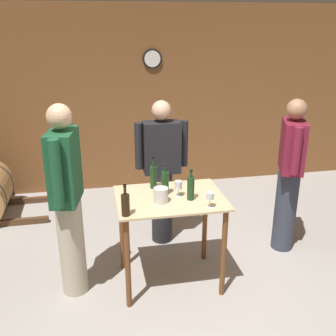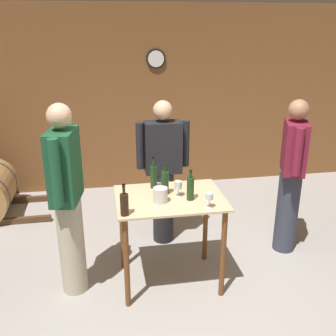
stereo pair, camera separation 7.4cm
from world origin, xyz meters
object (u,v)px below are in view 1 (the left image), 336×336
at_px(wine_bottle_center, 165,182).
at_px(person_visitor_with_scarf, 67,199).
at_px(wine_glass_near_center, 210,196).
at_px(ice_bucket, 161,195).
at_px(person_host, 290,173).
at_px(wine_bottle_right, 191,188).
at_px(wine_bottle_far_left, 125,204).
at_px(wine_bottle_left, 153,176).
at_px(person_visitor_bearded, 162,170).
at_px(wine_glass_near_left, 178,185).

xyz_separation_m(wine_bottle_center, person_visitor_with_scarf, (-0.89, -0.06, -0.07)).
relative_size(wine_bottle_center, wine_glass_near_center, 2.14).
bearing_deg(wine_bottle_center, ice_bucket, -112.58).
bearing_deg(person_host, wine_bottle_right, -159.66).
distance_m(wine_glass_near_center, person_host, 1.27).
bearing_deg(wine_bottle_far_left, person_host, 19.73).
xyz_separation_m(wine_bottle_left, ice_bucket, (0.01, -0.33, -0.05)).
bearing_deg(person_visitor_with_scarf, wine_bottle_right, -5.69).
xyz_separation_m(person_host, person_visitor_with_scarf, (-2.31, -0.34, 0.06)).
relative_size(wine_bottle_right, person_visitor_with_scarf, 0.16).
relative_size(wine_bottle_left, person_visitor_with_scarf, 0.17).
bearing_deg(wine_glass_near_center, person_visitor_bearded, 102.18).
bearing_deg(person_visitor_with_scarf, wine_bottle_far_left, -32.65).
bearing_deg(wine_bottle_right, wine_glass_near_center, -57.14).
bearing_deg(wine_glass_near_left, wine_bottle_left, 129.69).
relative_size(wine_bottle_far_left, person_visitor_bearded, 0.17).
height_order(wine_bottle_far_left, person_visitor_with_scarf, person_visitor_with_scarf).
bearing_deg(wine_bottle_right, wine_bottle_center, 141.15).
xyz_separation_m(wine_glass_near_left, person_visitor_with_scarf, (-1.00, 0.02, -0.06)).
height_order(wine_glass_near_center, ice_bucket, wine_glass_near_center).
bearing_deg(ice_bucket, wine_bottle_far_left, -148.89).
bearing_deg(wine_bottle_left, person_host, 4.53).
bearing_deg(ice_bucket, wine_bottle_left, 92.54).
height_order(wine_glass_near_left, person_host, person_host).
distance_m(wine_bottle_center, wine_glass_near_left, 0.13).
bearing_deg(wine_bottle_center, wine_glass_near_center, -47.33).
relative_size(wine_bottle_left, wine_glass_near_center, 2.22).
height_order(wine_glass_near_left, wine_glass_near_center, wine_glass_near_left).
distance_m(wine_bottle_center, person_host, 1.45).
height_order(ice_bucket, person_host, person_host).
relative_size(wine_bottle_far_left, ice_bucket, 2.05).
relative_size(wine_bottle_right, wine_glass_near_center, 2.08).
bearing_deg(wine_glass_near_center, wine_glass_near_left, 127.32).
height_order(wine_bottle_left, ice_bucket, wine_bottle_left).
xyz_separation_m(wine_glass_near_center, ice_bucket, (-0.40, 0.19, -0.04)).
relative_size(wine_glass_near_left, ice_bucket, 1.10).
distance_m(wine_bottle_far_left, person_host, 1.94).
bearing_deg(wine_glass_near_center, wine_bottle_left, 128.41).
distance_m(wine_bottle_far_left, person_visitor_bearded, 1.21).
relative_size(wine_glass_near_left, wine_glass_near_center, 1.06).
bearing_deg(wine_bottle_center, wine_bottle_left, 117.18).
distance_m(wine_bottle_left, person_visitor_bearded, 0.60).
bearing_deg(wine_bottle_far_left, wine_bottle_right, 18.50).
distance_m(ice_bucket, person_visitor_bearded, 0.91).
bearing_deg(wine_bottle_left, wine_bottle_far_left, -120.86).
bearing_deg(person_visitor_bearded, wine_glass_near_left, -88.94).
distance_m(wine_glass_near_left, ice_bucket, 0.21).
bearing_deg(person_visitor_with_scarf, wine_glass_near_left, -0.90).
distance_m(wine_glass_near_left, wine_glass_near_center, 0.36).
height_order(wine_bottle_center, person_visitor_bearded, person_visitor_bearded).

